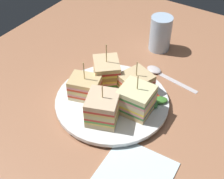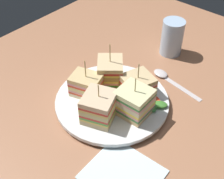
% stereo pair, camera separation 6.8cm
% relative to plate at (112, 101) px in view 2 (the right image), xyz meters
% --- Properties ---
extents(ground_plane, '(1.12, 0.89, 0.02)m').
position_rel_plate_xyz_m(ground_plane, '(0.00, 0.00, -0.02)').
color(ground_plane, '#A76E4D').
extents(plate, '(0.26, 0.26, 0.02)m').
position_rel_plate_xyz_m(plate, '(0.00, 0.00, 0.00)').
color(plate, white).
rests_on(plate, ground_plane).
extents(sandwich_wedge_0, '(0.07, 0.07, 0.10)m').
position_rel_plate_xyz_m(sandwich_wedge_0, '(0.00, 0.06, 0.04)').
color(sandwich_wedge_0, '#E1BB80').
rests_on(sandwich_wedge_0, plate).
extents(sandwich_wedge_1, '(0.09, 0.08, 0.09)m').
position_rel_plate_xyz_m(sandwich_wedge_1, '(-0.05, 0.03, 0.03)').
color(sandwich_wedge_1, beige).
rests_on(sandwich_wedge_1, plate).
extents(sandwich_wedge_2, '(0.09, 0.09, 0.11)m').
position_rel_plate_xyz_m(sandwich_wedge_2, '(-0.04, -0.04, 0.04)').
color(sandwich_wedge_2, beige).
rests_on(sandwich_wedge_2, plate).
extents(sandwich_wedge_3, '(0.07, 0.08, 0.10)m').
position_rel_plate_xyz_m(sandwich_wedge_3, '(0.02, -0.06, 0.03)').
color(sandwich_wedge_3, beige).
rests_on(sandwich_wedge_3, plate).
extents(sandwich_wedge_4, '(0.09, 0.08, 0.09)m').
position_rel_plate_xyz_m(sandwich_wedge_4, '(0.06, 0.02, 0.04)').
color(sandwich_wedge_4, '#D1B683').
rests_on(sandwich_wedge_4, plate).
extents(chip_pile, '(0.07, 0.06, 0.02)m').
position_rel_plate_xyz_m(chip_pile, '(0.01, -0.02, 0.01)').
color(chip_pile, '#E6C373').
rests_on(chip_pile, plate).
extents(salad_garnish, '(0.07, 0.08, 0.01)m').
position_rel_plate_xyz_m(salad_garnish, '(-0.05, 0.08, 0.01)').
color(salad_garnish, '#418430').
rests_on(salad_garnish, plate).
extents(spoon, '(0.04, 0.15, 0.01)m').
position_rel_plate_xyz_m(spoon, '(-0.16, 0.04, -0.01)').
color(spoon, silver).
rests_on(spoon, ground_plane).
extents(napkin, '(0.13, 0.14, 0.01)m').
position_rel_plate_xyz_m(napkin, '(0.13, 0.14, -0.01)').
color(napkin, silver).
rests_on(napkin, ground_plane).
extents(drinking_glass, '(0.06, 0.06, 0.10)m').
position_rel_plate_xyz_m(drinking_glass, '(-0.27, -0.01, 0.03)').
color(drinking_glass, '#AEC9E6').
rests_on(drinking_glass, ground_plane).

